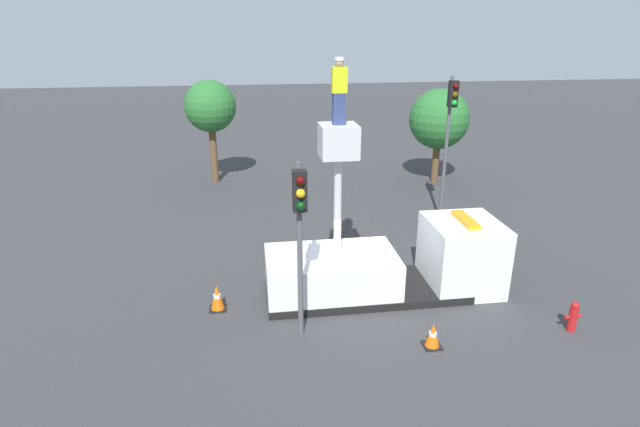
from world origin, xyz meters
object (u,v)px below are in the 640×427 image
object	(u,v)px
traffic_light_across	(450,122)
tree_right_bg	(210,107)
bucket_truck	(388,264)
worker	(339,91)
traffic_light_pole	(300,219)
traffic_cone_rear	(217,298)
tree_left_bg	(439,119)
fire_hydrant	(573,317)
traffic_cone_curbside	(433,336)

from	to	relation	value
traffic_light_across	tree_right_bg	xyz separation A→B (m)	(-9.72, 7.24, -0.28)
bucket_truck	worker	size ratio (longest dim) A/B	4.09
worker	traffic_light_pole	size ratio (longest dim) A/B	0.37
traffic_cone_rear	tree_left_bg	size ratio (longest dim) A/B	0.16
tree_left_bg	tree_right_bg	world-z (taller)	tree_right_bg
traffic_light_pole	tree_left_bg	size ratio (longest dim) A/B	0.98
bucket_truck	tree_right_bg	bearing A→B (deg)	114.88
fire_hydrant	traffic_cone_rear	world-z (taller)	fire_hydrant
traffic_cone_rear	tree_right_bg	world-z (taller)	tree_right_bg
tree_left_bg	tree_right_bg	distance (m)	11.59
fire_hydrant	traffic_light_pole	bearing A→B (deg)	174.26
bucket_truck	traffic_light_across	world-z (taller)	traffic_light_across
traffic_light_pole	traffic_light_across	size ratio (longest dim) A/B	0.80
traffic_light_across	fire_hydrant	distance (m)	9.06
fire_hydrant	tree_left_bg	bearing A→B (deg)	84.96
bucket_truck	tree_left_bg	bearing A→B (deg)	63.04
traffic_light_pole	fire_hydrant	bearing A→B (deg)	-5.74
bucket_truck	traffic_light_pole	size ratio (longest dim) A/B	1.51
worker	traffic_light_across	world-z (taller)	worker
fire_hydrant	traffic_cone_curbside	bearing A→B (deg)	-177.86
traffic_cone_curbside	traffic_cone_rear	bearing A→B (deg)	154.72
worker	traffic_cone_curbside	bearing A→B (deg)	-56.04
traffic_light_across	traffic_cone_curbside	world-z (taller)	traffic_light_across
traffic_light_across	tree_right_bg	distance (m)	12.12
tree_right_bg	tree_left_bg	bearing A→B (deg)	-8.53
traffic_light_pole	traffic_cone_rear	size ratio (longest dim) A/B	5.99
fire_hydrant	traffic_cone_curbside	distance (m)	3.97
bucket_truck	traffic_cone_curbside	xyz separation A→B (m)	(0.39, -2.94, -0.61)
fire_hydrant	worker	bearing A→B (deg)	154.84
traffic_cone_rear	traffic_cone_curbside	world-z (taller)	traffic_cone_rear
traffic_light_across	tree_right_bg	bearing A→B (deg)	143.30
worker	tree_right_bg	distance (m)	13.56
tree_left_bg	fire_hydrant	bearing A→B (deg)	-95.04
traffic_light_across	traffic_light_pole	bearing A→B (deg)	-131.88
bucket_truck	traffic_cone_rear	bearing A→B (deg)	-176.40
tree_left_bg	traffic_light_across	bearing A→B (deg)	-107.44
bucket_truck	traffic_cone_curbside	bearing A→B (deg)	-82.39
bucket_truck	traffic_cone_rear	xyz separation A→B (m)	(-5.15, -0.32, -0.55)
tree_right_bg	traffic_cone_curbside	bearing A→B (deg)	-68.12
worker	traffic_cone_curbside	size ratio (longest dim) A/B	2.60
traffic_light_across	tree_right_bg	size ratio (longest dim) A/B	1.13
traffic_cone_rear	traffic_light_across	bearing A→B (deg)	32.63
bucket_truck	traffic_cone_curbside	size ratio (longest dim) A/B	10.62
fire_hydrant	tree_right_bg	bearing A→B (deg)	123.50
bucket_truck	traffic_light_across	xyz separation A→B (m)	(3.84, 5.43, 3.26)
traffic_light_pole	tree_right_bg	bearing A→B (deg)	101.47
worker	traffic_cone_rear	bearing A→B (deg)	-174.80
tree_right_bg	fire_hydrant	bearing A→B (deg)	-56.50
bucket_truck	traffic_cone_rear	distance (m)	5.19
bucket_truck	tree_left_bg	distance (m)	12.52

